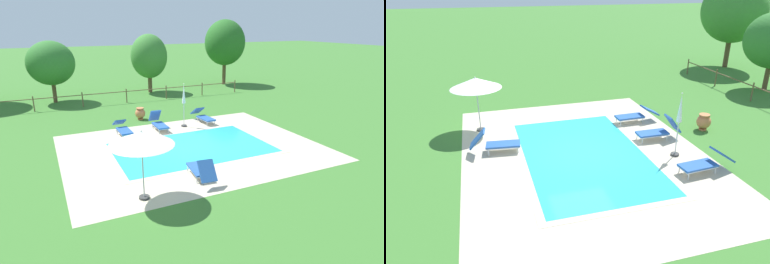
# 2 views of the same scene
# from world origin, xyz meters

# --- Properties ---
(ground_plane) EXTENTS (160.00, 160.00, 0.00)m
(ground_plane) POSITION_xyz_m (0.00, 0.00, 0.00)
(ground_plane) COLOR #3D752D
(pool_deck_paving) EXTENTS (11.83, 9.01, 0.01)m
(pool_deck_paving) POSITION_xyz_m (0.00, 0.00, 0.00)
(pool_deck_paving) COLOR beige
(pool_deck_paving) RESTS_ON ground
(swimming_pool_water) EXTENTS (7.27, 4.44, 0.01)m
(swimming_pool_water) POSITION_xyz_m (0.00, 0.00, 0.01)
(swimming_pool_water) COLOR #2DB7C6
(swimming_pool_water) RESTS_ON ground
(pool_coping_rim) EXTENTS (7.75, 4.92, 0.01)m
(pool_coping_rim) POSITION_xyz_m (0.00, 0.00, 0.01)
(pool_coping_rim) COLOR beige
(pool_coping_rim) RESTS_ON ground
(sun_lounger_north_near_steps) EXTENTS (0.76, 2.06, 0.81)m
(sun_lounger_north_near_steps) POSITION_xyz_m (2.44, 3.61, 0.37)
(sun_lounger_north_near_steps) COLOR #2856A8
(sun_lounger_north_near_steps) RESTS_ON ground
(sun_lounger_north_mid) EXTENTS (0.62, 1.84, 1.00)m
(sun_lounger_north_mid) POSITION_xyz_m (-0.47, 3.37, 0.40)
(sun_lounger_north_mid) COLOR #2856A8
(sun_lounger_north_mid) RESTS_ON ground
(sun_lounger_north_far) EXTENTS (0.66, 2.08, 0.73)m
(sun_lounger_north_far) POSITION_xyz_m (-2.50, 3.28, 0.36)
(sun_lounger_north_far) COLOR #2856A8
(sun_lounger_north_far) RESTS_ON ground
(sun_lounger_north_end) EXTENTS (0.81, 1.94, 0.96)m
(sun_lounger_north_end) POSITION_xyz_m (-1.13, -3.20, 0.39)
(sun_lounger_north_end) COLOR #2856A8
(sun_lounger_north_end) RESTS_ON ground
(patio_umbrella_open_foreground) EXTENTS (2.15, 2.15, 2.42)m
(patio_umbrella_open_foreground) POSITION_xyz_m (-3.51, -3.70, 2.15)
(patio_umbrella_open_foreground) COLOR #383838
(patio_umbrella_open_foreground) RESTS_ON ground
(patio_umbrella_closed_row_west) EXTENTS (0.32, 0.32, 2.49)m
(patio_umbrella_closed_row_west) POSITION_xyz_m (1.04, 3.30, 1.58)
(patio_umbrella_closed_row_west) COLOR #383838
(patio_umbrella_closed_row_west) RESTS_ON ground
(terracotta_urn_near_fence) EXTENTS (0.62, 0.62, 0.73)m
(terracotta_urn_near_fence) POSITION_xyz_m (-0.81, 5.78, 0.40)
(terracotta_urn_near_fence) COLOR #C67547
(terracotta_urn_near_fence) RESTS_ON ground
(tree_centre) EXTENTS (4.59, 4.59, 6.36)m
(tree_centre) POSITION_xyz_m (-10.99, 14.65, 4.08)
(tree_centre) COLOR brown
(tree_centre) RESTS_ON ground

